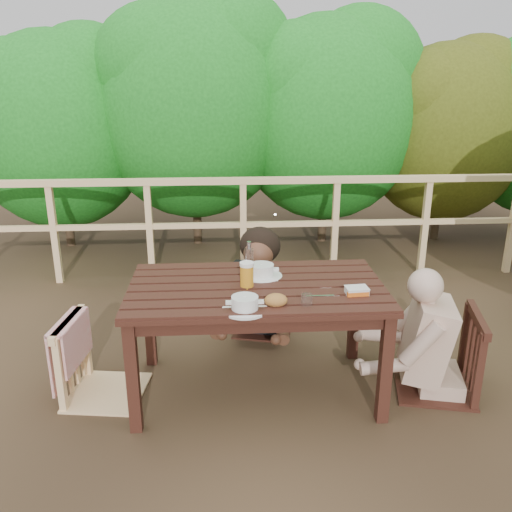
{
  "coord_description": "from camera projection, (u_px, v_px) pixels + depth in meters",
  "views": [
    {
      "loc": [
        -0.2,
        -3.05,
        1.97
      ],
      "look_at": [
        0.0,
        0.05,
        0.9
      ],
      "focal_mm": 37.99,
      "sensor_mm": 36.0,
      "label": 1
    }
  ],
  "objects": [
    {
      "name": "ground",
      "position": [
        256.0,
        389.0,
        3.53
      ],
      "size": [
        60.0,
        60.0,
        0.0
      ],
      "primitive_type": "plane",
      "color": "#483421",
      "rests_on": "ground"
    },
    {
      "name": "table",
      "position": [
        257.0,
        340.0,
        3.41
      ],
      "size": [
        1.55,
        0.87,
        0.72
      ],
      "primitive_type": "cube",
      "color": "black",
      "rests_on": "ground"
    },
    {
      "name": "chair_left",
      "position": [
        101.0,
        326.0,
        3.32
      ],
      "size": [
        0.54,
        0.54,
        0.97
      ],
      "primitive_type": "cube",
      "rotation": [
        0.0,
        0.0,
        1.44
      ],
      "color": "#E7BC83",
      "rests_on": "ground"
    },
    {
      "name": "chair_far",
      "position": [
        264.0,
        278.0,
        4.19
      ],
      "size": [
        0.53,
        0.53,
        0.88
      ],
      "primitive_type": "cube",
      "rotation": [
        0.0,
        0.0,
        -0.25
      ],
      "color": "black",
      "rests_on": "ground"
    },
    {
      "name": "chair_right",
      "position": [
        442.0,
        317.0,
        3.38
      ],
      "size": [
        0.6,
        0.6,
        1.01
      ],
      "primitive_type": "cube",
      "rotation": [
        0.0,
        0.0,
        -1.79
      ],
      "color": "black",
      "rests_on": "ground"
    },
    {
      "name": "woman",
      "position": [
        264.0,
        248.0,
        4.13
      ],
      "size": [
        0.69,
        0.78,
        1.35
      ],
      "primitive_type": null,
      "rotation": [
        0.0,
        0.0,
        2.9
      ],
      "color": "black",
      "rests_on": "ground"
    },
    {
      "name": "diner_right",
      "position": [
        449.0,
        293.0,
        3.33
      ],
      "size": [
        0.77,
        0.68,
        1.34
      ],
      "primitive_type": null,
      "rotation": [
        0.0,
        0.0,
        1.35
      ],
      "color": "tan",
      "rests_on": "ground"
    },
    {
      "name": "railing",
      "position": [
        243.0,
        229.0,
        5.25
      ],
      "size": [
        5.6,
        0.1,
        1.01
      ],
      "primitive_type": "cube",
      "color": "#E7BC83",
      "rests_on": "ground"
    },
    {
      "name": "hedge_row",
      "position": [
        274.0,
        76.0,
        5.95
      ],
      "size": [
        6.6,
        1.6,
        3.8
      ],
      "primitive_type": null,
      "color": "#18691A",
      "rests_on": "ground"
    },
    {
      "name": "soup_near",
      "position": [
        245.0,
        304.0,
        2.96
      ],
      "size": [
        0.25,
        0.25,
        0.08
      ],
      "primitive_type": "cylinder",
      "color": "white",
      "rests_on": "table"
    },
    {
      "name": "soup_far",
      "position": [
        261.0,
        271.0,
        3.43
      ],
      "size": [
        0.26,
        0.26,
        0.09
      ],
      "primitive_type": "cylinder",
      "color": "silver",
      "rests_on": "table"
    },
    {
      "name": "bread_roll",
      "position": [
        276.0,
        300.0,
        3.01
      ],
      "size": [
        0.13,
        0.1,
        0.08
      ],
      "primitive_type": "ellipsoid",
      "color": "#A77834",
      "rests_on": "table"
    },
    {
      "name": "beer_glass",
      "position": [
        247.0,
        275.0,
        3.25
      ],
      "size": [
        0.09,
        0.09,
        0.17
      ],
      "primitive_type": "cylinder",
      "color": "#C6881A",
      "rests_on": "table"
    },
    {
      "name": "bottle",
      "position": [
        249.0,
        260.0,
        3.41
      ],
      "size": [
        0.06,
        0.06,
        0.24
      ],
      "primitive_type": "cylinder",
      "color": "silver",
      "rests_on": "table"
    },
    {
      "name": "tumbler",
      "position": [
        307.0,
        301.0,
        3.0
      ],
      "size": [
        0.06,
        0.06,
        0.08
      ],
      "primitive_type": "cylinder",
      "color": "silver",
      "rests_on": "table"
    },
    {
      "name": "butter_tub",
      "position": [
        357.0,
        292.0,
        3.15
      ],
      "size": [
        0.14,
        0.1,
        0.06
      ],
      "primitive_type": "cube",
      "rotation": [
        0.0,
        0.0,
        0.08
      ],
      "color": "silver",
      "rests_on": "table"
    }
  ]
}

